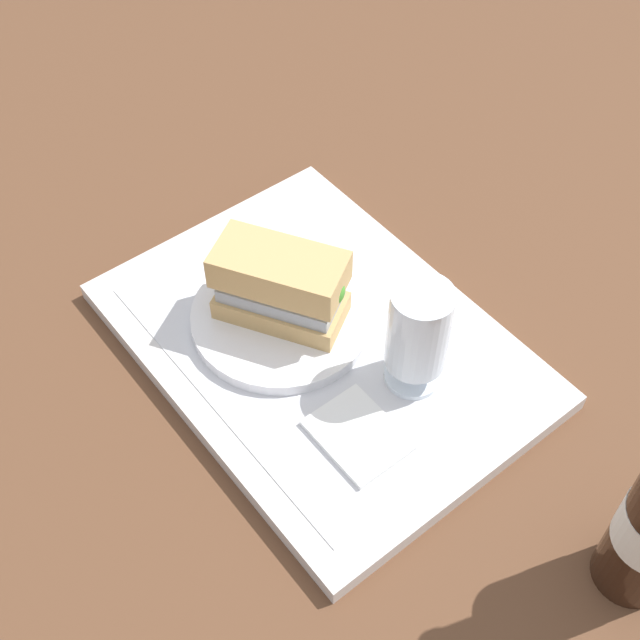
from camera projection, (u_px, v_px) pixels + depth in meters
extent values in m
plane|color=brown|center=(320.00, 350.00, 0.89)|extent=(3.00, 3.00, 0.00)
cube|color=silver|center=(320.00, 344.00, 0.88)|extent=(0.44, 0.32, 0.02)
cube|color=silver|center=(320.00, 338.00, 0.88)|extent=(0.38, 0.27, 0.00)
cylinder|color=white|center=(282.00, 317.00, 0.88)|extent=(0.19, 0.19, 0.01)
cube|color=tan|center=(281.00, 305.00, 0.87)|extent=(0.14, 0.12, 0.02)
cube|color=#9EA3A8|center=(281.00, 292.00, 0.85)|extent=(0.13, 0.11, 0.02)
cube|color=silver|center=(280.00, 284.00, 0.85)|extent=(0.12, 0.10, 0.01)
sphere|color=#47932D|center=(328.00, 291.00, 0.83)|extent=(0.04, 0.04, 0.04)
cube|color=tan|center=(279.00, 269.00, 0.83)|extent=(0.14, 0.12, 0.04)
cylinder|color=silver|center=(412.00, 376.00, 0.84)|extent=(0.06, 0.06, 0.01)
cylinder|color=silver|center=(413.00, 367.00, 0.83)|extent=(0.01, 0.01, 0.02)
cylinder|color=silver|center=(419.00, 329.00, 0.78)|extent=(0.06, 0.06, 0.09)
cylinder|color=gold|center=(416.00, 350.00, 0.81)|extent=(0.06, 0.06, 0.03)
cylinder|color=white|center=(418.00, 337.00, 0.79)|extent=(0.05, 0.05, 0.01)
cube|color=white|center=(358.00, 435.00, 0.80)|extent=(0.09, 0.07, 0.01)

